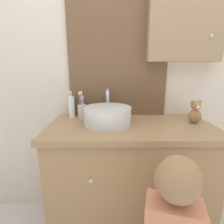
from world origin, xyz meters
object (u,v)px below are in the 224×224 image
sink_basin (108,115)px  soap_dispenser (72,106)px  toothbrush_holder (82,110)px  teddy_bear (195,112)px

sink_basin → soap_dispenser: bearing=146.8°
toothbrush_holder → soap_dispenser: bearing=167.9°
teddy_bear → soap_dispenser: bearing=168.8°
soap_dispenser → teddy_bear: bearing=-11.2°
toothbrush_holder → soap_dispenser: size_ratio=1.02×
sink_basin → soap_dispenser: size_ratio=1.87×
sink_basin → toothbrush_holder: 0.26m
sink_basin → teddy_bear: size_ratio=2.32×
toothbrush_holder → soap_dispenser: toothbrush_holder is taller
soap_dispenser → teddy_bear: 0.89m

